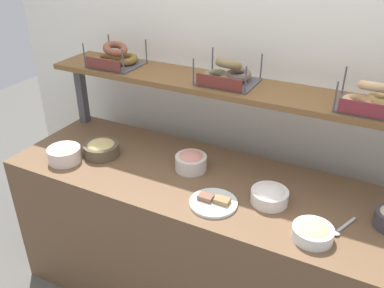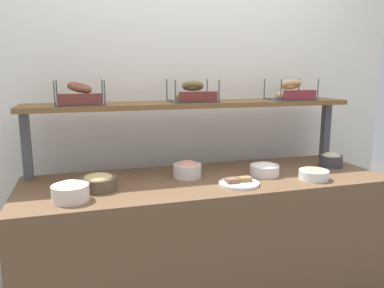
% 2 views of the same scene
% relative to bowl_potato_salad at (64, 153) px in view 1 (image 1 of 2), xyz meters
% --- Properties ---
extents(back_wall, '(3.32, 0.06, 2.40)m').
position_rel_bowl_potato_salad_xyz_m(back_wall, '(0.76, 0.73, 0.30)').
color(back_wall, white).
rests_on(back_wall, ground_plane).
extents(deli_counter, '(2.12, 0.70, 0.85)m').
position_rel_bowl_potato_salad_xyz_m(deli_counter, '(0.76, 0.18, -0.48)').
color(deli_counter, brown).
rests_on(deli_counter, ground_plane).
extents(shelf_riser_left, '(0.05, 0.05, 0.40)m').
position_rel_bowl_potato_salad_xyz_m(shelf_riser_left, '(-0.24, 0.45, 0.15)').
color(shelf_riser_left, '#4C4C51').
rests_on(shelf_riser_left, deli_counter).
extents(upper_shelf, '(2.08, 0.32, 0.03)m').
position_rel_bowl_potato_salad_xyz_m(upper_shelf, '(0.76, 0.45, 0.36)').
color(upper_shelf, brown).
rests_on(upper_shelf, shelf_riser_left).
extents(bowl_potato_salad, '(0.18, 0.18, 0.10)m').
position_rel_bowl_potato_salad_xyz_m(bowl_potato_salad, '(0.00, 0.00, 0.00)').
color(bowl_potato_salad, silver).
rests_on(bowl_potato_salad, deli_counter).
extents(bowl_hummus, '(0.20, 0.20, 0.09)m').
position_rel_bowl_potato_salad_xyz_m(bowl_hummus, '(0.14, 0.15, -0.01)').
color(bowl_hummus, brown).
rests_on(bowl_hummus, deli_counter).
extents(bowl_egg_salad, '(0.17, 0.17, 0.07)m').
position_rel_bowl_potato_salad_xyz_m(bowl_egg_salad, '(1.35, -0.01, -0.02)').
color(bowl_egg_salad, white).
rests_on(bowl_egg_salad, deli_counter).
extents(bowl_lox_spread, '(0.17, 0.17, 0.10)m').
position_rel_bowl_potato_salad_xyz_m(bowl_lox_spread, '(0.66, 0.24, -0.00)').
color(bowl_lox_spread, silver).
rests_on(bowl_lox_spread, deli_counter).
extents(bowl_cream_cheese, '(0.18, 0.18, 0.08)m').
position_rel_bowl_potato_salad_xyz_m(bowl_cream_cheese, '(1.12, 0.15, -0.01)').
color(bowl_cream_cheese, white).
rests_on(bowl_cream_cheese, deli_counter).
extents(serving_plate_white, '(0.23, 0.23, 0.04)m').
position_rel_bowl_potato_salad_xyz_m(serving_plate_white, '(0.89, 0.01, -0.04)').
color(serving_plate_white, white).
rests_on(serving_plate_white, deli_counter).
extents(serving_spoon_near_plate, '(0.09, 0.17, 0.01)m').
position_rel_bowl_potato_salad_xyz_m(serving_spoon_near_plate, '(1.45, 0.09, -0.04)').
color(serving_spoon_near_plate, '#B7B7BC').
rests_on(serving_spoon_near_plate, deli_counter).
extents(bagel_basket_cinnamon_raisin, '(0.28, 0.26, 0.14)m').
position_rel_bowl_potato_salad_xyz_m(bagel_basket_cinnamon_raisin, '(0.07, 0.44, 0.43)').
color(bagel_basket_cinnamon_raisin, '#4C4C51').
rests_on(bagel_basket_cinnamon_raisin, upper_shelf).
extents(bagel_basket_poppy, '(0.29, 0.26, 0.14)m').
position_rel_bowl_potato_salad_xyz_m(bagel_basket_poppy, '(0.75, 0.46, 0.43)').
color(bagel_basket_poppy, '#4C4C51').
rests_on(bagel_basket_poppy, upper_shelf).
extents(bagel_basket_plain, '(0.29, 0.26, 0.14)m').
position_rel_bowl_potato_salad_xyz_m(bagel_basket_plain, '(1.44, 0.44, 0.43)').
color(bagel_basket_plain, '#4C4C51').
rests_on(bagel_basket_plain, upper_shelf).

